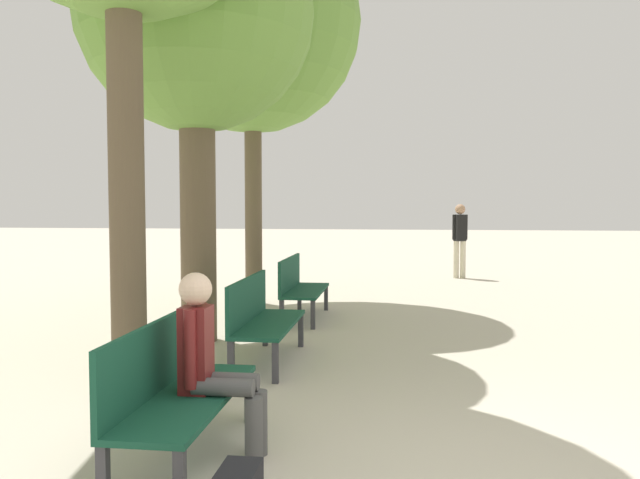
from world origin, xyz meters
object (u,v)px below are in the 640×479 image
object	(u,v)px
tree_row_1	(196,17)
person_seated	(212,359)
bench_row_1	(260,315)
bench_row_0	(173,383)
tree_row_2	(252,25)
bench_row_2	(299,284)
pedestrian_near	(460,236)

from	to	relation	value
tree_row_1	person_seated	distance (m)	4.97
tree_row_1	person_seated	bearing A→B (deg)	-70.41
bench_row_1	tree_row_1	xyz separation A→B (m)	(-0.99, 0.95, 3.48)
bench_row_0	tree_row_2	bearing A→B (deg)	98.63
bench_row_1	bench_row_2	xyz separation A→B (m)	(0.00, 2.62, 0.00)
person_seated	bench_row_2	bearing A→B (deg)	92.73
tree_row_2	pedestrian_near	xyz separation A→B (m)	(3.89, 4.28, -3.76)
person_seated	pedestrian_near	xyz separation A→B (m)	(2.65, 10.74, 0.32)
bench_row_1	pedestrian_near	xyz separation A→B (m)	(2.90, 8.20, 0.47)
tree_row_1	tree_row_2	distance (m)	3.07
bench_row_1	tree_row_2	world-z (taller)	tree_row_2
bench_row_0	bench_row_2	xyz separation A→B (m)	(0.00, 5.24, 0.00)
bench_row_0	tree_row_2	xyz separation A→B (m)	(-0.99, 6.54, 4.23)
bench_row_2	person_seated	bearing A→B (deg)	-87.27
person_seated	tree_row_2	bearing A→B (deg)	100.86
tree_row_1	pedestrian_near	size ratio (longest dim) A/B	3.20
bench_row_2	tree_row_1	distance (m)	3.99
pedestrian_near	bench_row_1	bearing A→B (deg)	-109.46
pedestrian_near	bench_row_2	bearing A→B (deg)	-117.44
bench_row_1	person_seated	bearing A→B (deg)	-84.46
tree_row_1	person_seated	xyz separation A→B (m)	(1.24, -3.48, -3.33)
tree_row_2	bench_row_0	bearing A→B (deg)	-81.37
bench_row_0	tree_row_1	size ratio (longest dim) A/B	0.30
bench_row_1	tree_row_2	distance (m)	5.86
person_seated	tree_row_1	bearing A→B (deg)	109.59
bench_row_1	tree_row_1	world-z (taller)	tree_row_1
tree_row_2	pedestrian_near	distance (m)	6.90
tree_row_1	pedestrian_near	world-z (taller)	tree_row_1
bench_row_0	person_seated	world-z (taller)	person_seated
tree_row_1	bench_row_2	bearing A→B (deg)	59.32
bench_row_1	person_seated	size ratio (longest dim) A/B	1.31
tree_row_2	person_seated	world-z (taller)	tree_row_2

